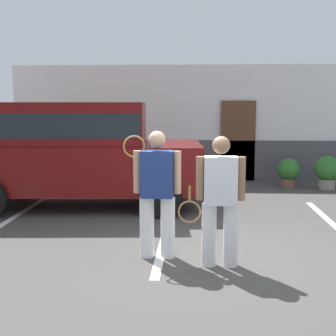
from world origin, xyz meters
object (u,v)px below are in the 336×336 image
(parked_suv, at_px, (78,149))
(tennis_player_man, at_px, (157,192))
(potted_plant_by_porch, at_px, (288,171))
(potted_plant_secondary, at_px, (327,171))
(tennis_player_woman, at_px, (220,200))

(parked_suv, distance_m, tennis_player_man, 3.48)
(potted_plant_by_porch, bearing_deg, tennis_player_man, -117.15)
(potted_plant_secondary, bearing_deg, parked_suv, -157.83)
(tennis_player_woman, xyz_separation_m, potted_plant_by_porch, (1.94, 5.64, -0.46))
(potted_plant_by_porch, relative_size, potted_plant_secondary, 0.89)
(parked_suv, height_order, potted_plant_by_porch, parked_suv)
(parked_suv, distance_m, tennis_player_woman, 4.18)
(tennis_player_man, distance_m, potted_plant_by_porch, 6.05)
(tennis_player_woman, xyz_separation_m, potted_plant_secondary, (2.81, 5.45, -0.41))
(tennis_player_man, relative_size, potted_plant_by_porch, 2.39)
(tennis_player_woman, distance_m, potted_plant_by_porch, 5.98)
(potted_plant_secondary, bearing_deg, potted_plant_by_porch, 167.68)
(tennis_player_man, relative_size, potted_plant_secondary, 2.12)
(tennis_player_woman, bearing_deg, potted_plant_by_porch, -108.89)
(parked_suv, relative_size, potted_plant_secondary, 5.96)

